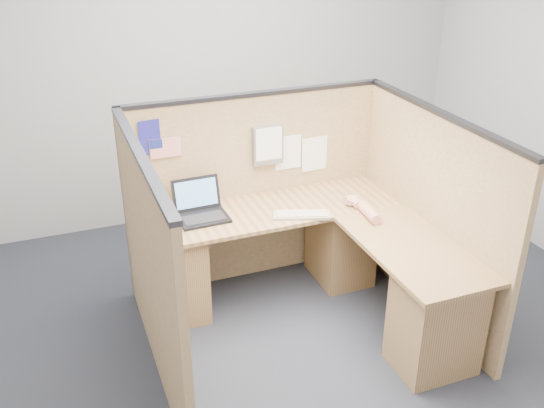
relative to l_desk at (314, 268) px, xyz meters
name	(u,v)px	position (x,y,z in m)	size (l,w,h in m)	color
floor	(305,341)	(-0.18, -0.29, -0.39)	(5.00, 5.00, 0.00)	black
wall_back	(209,71)	(-0.18, 1.96, 1.01)	(5.00, 5.00, 0.00)	#A9AAAE
cubicle_partitions	(283,218)	(-0.18, 0.14, 0.38)	(2.06, 1.83, 1.53)	olive
l_desk	(314,268)	(0.00, 0.00, 0.00)	(1.95, 1.75, 0.73)	brown
laptop	(201,208)	(-0.70, 0.47, 0.40)	(0.36, 0.34, 0.25)	black
keyboard	(302,215)	(-0.02, 0.19, 0.35)	(0.43, 0.27, 0.03)	gray
mouse	(353,202)	(0.41, 0.22, 0.36)	(0.11, 0.07, 0.05)	#B5B5BA
hand_forearm	(364,208)	(0.42, 0.08, 0.38)	(0.12, 0.41, 0.09)	tan
blue_poster	(152,137)	(-0.96, 0.68, 0.90)	(0.19, 0.00, 0.26)	navy
american_flag	(162,150)	(-0.90, 0.67, 0.80)	(0.23, 0.01, 0.39)	olive
file_holder	(268,145)	(-0.10, 0.66, 0.73)	(0.24, 0.05, 0.30)	slate
paper_left	(288,153)	(0.07, 0.68, 0.64)	(0.21, 0.00, 0.27)	white
paper_right	(314,154)	(0.30, 0.68, 0.60)	(0.22, 0.00, 0.28)	white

